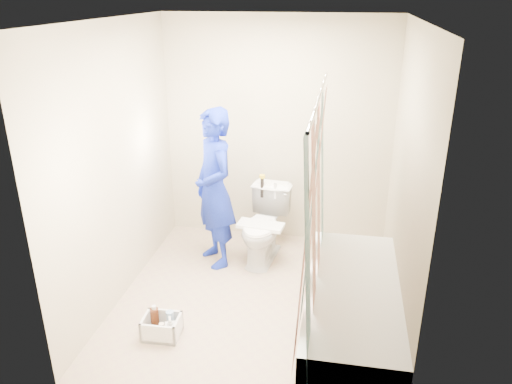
% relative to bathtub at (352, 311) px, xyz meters
% --- Properties ---
extents(floor, '(2.60, 2.60, 0.00)m').
position_rel_bathtub_xyz_m(floor, '(-0.85, 0.43, -0.27)').
color(floor, '#A08571').
rests_on(floor, ground).
extents(ceiling, '(2.40, 2.60, 0.02)m').
position_rel_bathtub_xyz_m(ceiling, '(-0.85, 0.43, 2.13)').
color(ceiling, silver).
rests_on(ceiling, wall_back).
extents(wall_back, '(2.40, 0.02, 2.40)m').
position_rel_bathtub_xyz_m(wall_back, '(-0.85, 1.73, 0.93)').
color(wall_back, '#B4A88A').
rests_on(wall_back, ground).
extents(wall_front, '(2.40, 0.02, 2.40)m').
position_rel_bathtub_xyz_m(wall_front, '(-0.85, -0.88, 0.93)').
color(wall_front, '#B4A88A').
rests_on(wall_front, ground).
extents(wall_left, '(0.02, 2.60, 2.40)m').
position_rel_bathtub_xyz_m(wall_left, '(-2.05, 0.43, 0.93)').
color(wall_left, '#B4A88A').
rests_on(wall_left, ground).
extents(wall_right, '(0.02, 2.60, 2.40)m').
position_rel_bathtub_xyz_m(wall_right, '(0.35, 0.43, 0.93)').
color(wall_right, '#B4A88A').
rests_on(wall_right, ground).
extents(bathtub, '(0.70, 1.75, 0.50)m').
position_rel_bathtub_xyz_m(bathtub, '(0.00, 0.00, 0.00)').
color(bathtub, white).
rests_on(bathtub, ground).
extents(curtain_rod, '(0.02, 1.90, 0.02)m').
position_rel_bathtub_xyz_m(curtain_rod, '(-0.33, 0.00, 1.68)').
color(curtain_rod, silver).
rests_on(curtain_rod, wall_back).
extents(shower_curtain, '(0.06, 1.75, 1.80)m').
position_rel_bathtub_xyz_m(shower_curtain, '(-0.33, 0.00, 0.75)').
color(shower_curtain, white).
rests_on(shower_curtain, curtain_rod).
extents(toilet, '(0.50, 0.77, 0.74)m').
position_rel_bathtub_xyz_m(toilet, '(-0.89, 1.16, 0.10)').
color(toilet, white).
rests_on(toilet, ground).
extents(tank_lid, '(0.48, 0.25, 0.03)m').
position_rel_bathtub_xyz_m(tank_lid, '(-0.91, 1.04, 0.17)').
color(tank_lid, white).
rests_on(tank_lid, toilet).
extents(tank_internals, '(0.18, 0.06, 0.24)m').
position_rel_bathtub_xyz_m(tank_internals, '(-0.91, 1.36, 0.46)').
color(tank_internals, black).
rests_on(tank_internals, toilet).
extents(plumber, '(0.66, 0.70, 1.60)m').
position_rel_bathtub_xyz_m(plumber, '(-1.36, 1.02, 0.53)').
color(plumber, '#1128AA').
rests_on(plumber, ground).
extents(cleaning_caddy, '(0.30, 0.24, 0.22)m').
position_rel_bathtub_xyz_m(cleaning_caddy, '(-1.48, -0.23, -0.19)').
color(cleaning_caddy, silver).
rests_on(cleaning_caddy, ground).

